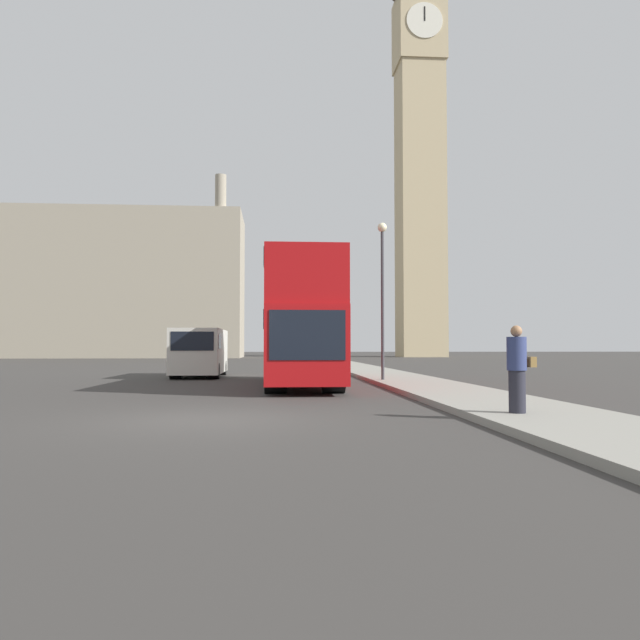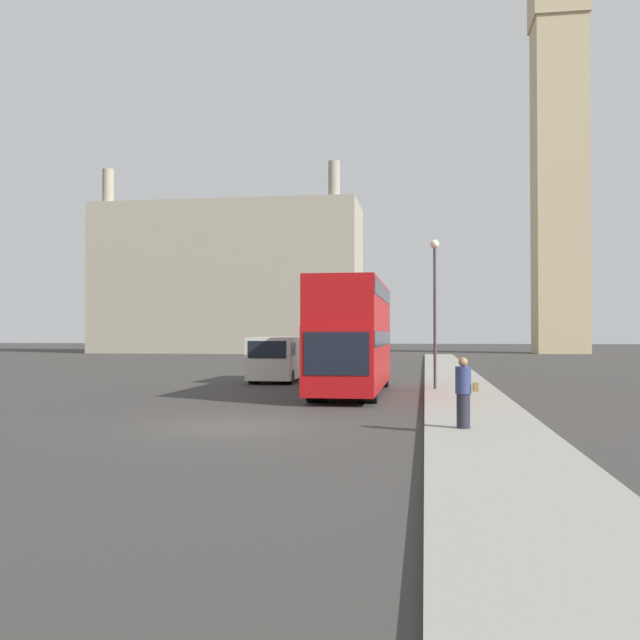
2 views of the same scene
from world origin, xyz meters
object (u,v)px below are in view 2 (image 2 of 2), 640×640
object	(u,v)px
white_van	(279,358)
pedestrian	(464,393)
red_double_decker_bus	(353,332)
street_lamp	(435,291)
clock_tower	(559,89)

from	to	relation	value
white_van	pedestrian	distance (m)	19.28
red_double_decker_bus	white_van	distance (m)	8.02
pedestrian	white_van	bearing A→B (deg)	114.73
white_van	street_lamp	world-z (taller)	street_lamp
clock_tower	street_lamp	size ratio (longest dim) A/B	10.32
white_van	pedestrian	bearing A→B (deg)	-65.27
red_double_decker_bus	pedestrian	size ratio (longest dim) A/B	6.36
clock_tower	pedestrian	distance (m)	79.42
red_double_decker_bus	white_van	xyz separation A→B (m)	(-4.35, 6.62, -1.23)
clock_tower	street_lamp	xyz separation A→B (m)	(-15.66, -59.57, -27.86)
white_van	street_lamp	bearing A→B (deg)	-36.19
pedestrian	street_lamp	bearing A→B (deg)	92.38
pedestrian	street_lamp	world-z (taller)	street_lamp
clock_tower	white_van	bearing A→B (deg)	-113.26
red_double_decker_bus	pedestrian	world-z (taller)	red_double_decker_bus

